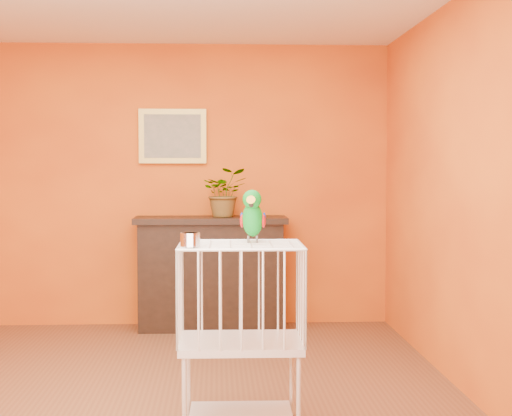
{
  "coord_description": "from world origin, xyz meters",
  "views": [
    {
      "loc": [
        0.41,
        -5.05,
        1.47
      ],
      "look_at": [
        0.62,
        -0.7,
        1.24
      ],
      "focal_mm": 55.0,
      "sensor_mm": 36.0,
      "label": 1
    }
  ],
  "objects": [
    {
      "name": "framed_picture",
      "position": [
        0.0,
        2.22,
        1.75
      ],
      "size": [
        0.62,
        0.04,
        0.5
      ],
      "color": "gold",
      "rests_on": "room_shell"
    },
    {
      "name": "ground",
      "position": [
        0.0,
        0.0,
        0.0
      ],
      "size": [
        4.5,
        4.5,
        0.0
      ],
      "primitive_type": "plane",
      "color": "brown",
      "rests_on": "ground"
    },
    {
      "name": "console_cabinet",
      "position": [
        0.35,
        2.01,
        0.51
      ],
      "size": [
        1.37,
        0.49,
        1.02
      ],
      "color": "black",
      "rests_on": "ground"
    },
    {
      "name": "birdcage",
      "position": [
        0.54,
        -0.74,
        0.54
      ],
      "size": [
        0.68,
        0.53,
        1.04
      ],
      "rotation": [
        0.0,
        0.0,
        -0.01
      ],
      "color": "silver",
      "rests_on": "ground"
    },
    {
      "name": "feed_cup",
      "position": [
        0.27,
        -0.91,
        1.08
      ],
      "size": [
        0.1,
        0.1,
        0.07
      ],
      "primitive_type": "cylinder",
      "color": "silver",
      "rests_on": "birdcage"
    },
    {
      "name": "room_shell",
      "position": [
        0.0,
        0.0,
        1.58
      ],
      "size": [
        4.5,
        4.5,
        4.5
      ],
      "color": "orange",
      "rests_on": "ground"
    },
    {
      "name": "parrot",
      "position": [
        0.61,
        -0.67,
        1.19
      ],
      "size": [
        0.15,
        0.27,
        0.3
      ],
      "rotation": [
        0.0,
        0.0,
        -0.14
      ],
      "color": "#59544C",
      "rests_on": "birdcage"
    },
    {
      "name": "potted_plant",
      "position": [
        0.48,
        2.06,
        1.19
      ],
      "size": [
        0.44,
        0.48,
        0.34
      ],
      "primitive_type": "imported",
      "rotation": [
        0.0,
        0.0,
        0.11
      ],
      "color": "#26722D",
      "rests_on": "console_cabinet"
    }
  ]
}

